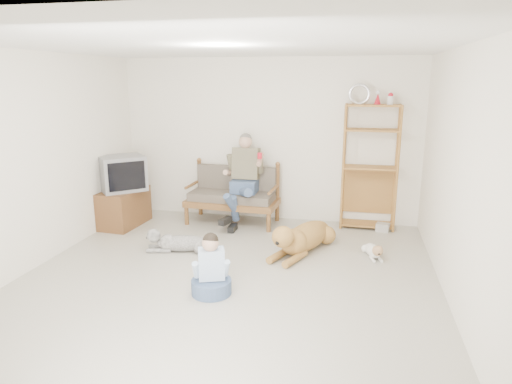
% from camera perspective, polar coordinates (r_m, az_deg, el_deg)
% --- Properties ---
extents(floor, '(5.50, 5.50, 0.00)m').
position_cam_1_polar(floor, '(5.50, -4.06, -11.44)').
color(floor, beige).
rests_on(floor, ground).
extents(ceiling, '(5.50, 5.50, 0.00)m').
position_cam_1_polar(ceiling, '(4.98, -4.62, 17.89)').
color(ceiling, white).
rests_on(ceiling, ground).
extents(wall_back, '(5.00, 0.00, 5.00)m').
position_cam_1_polar(wall_back, '(7.71, 1.51, 6.49)').
color(wall_back, white).
rests_on(wall_back, ground).
extents(wall_front, '(5.00, 0.00, 5.00)m').
position_cam_1_polar(wall_front, '(2.66, -21.55, -9.37)').
color(wall_front, white).
rests_on(wall_front, ground).
extents(wall_left, '(0.00, 5.50, 5.50)m').
position_cam_1_polar(wall_left, '(6.25, -26.92, 3.19)').
color(wall_left, white).
rests_on(wall_left, ground).
extents(wall_right, '(0.00, 5.50, 5.50)m').
position_cam_1_polar(wall_right, '(4.98, 24.45, 1.04)').
color(wall_right, white).
rests_on(wall_right, ground).
extents(loveseat, '(1.54, 0.79, 0.95)m').
position_cam_1_polar(loveseat, '(7.63, -2.86, -0.21)').
color(loveseat, brown).
rests_on(loveseat, ground).
extents(man, '(0.57, 0.81, 1.32)m').
position_cam_1_polar(man, '(7.34, -1.86, 0.86)').
color(man, '#45587F').
rests_on(man, loveseat).
extents(etagere, '(0.88, 0.38, 2.29)m').
position_cam_1_polar(etagere, '(7.44, 14.03, 3.17)').
color(etagere, '#A77D34').
rests_on(etagere, ground).
extents(book_stack, '(0.23, 0.19, 0.13)m').
position_cam_1_polar(book_stack, '(7.52, 15.57, -4.28)').
color(book_stack, beige).
rests_on(book_stack, ground).
extents(tv_stand, '(0.57, 0.93, 0.60)m').
position_cam_1_polar(tv_stand, '(7.79, -16.20, -1.87)').
color(tv_stand, brown).
rests_on(tv_stand, ground).
extents(crt_tv, '(0.86, 0.85, 0.56)m').
position_cam_1_polar(crt_tv, '(7.63, -16.35, 2.27)').
color(crt_tv, slate).
rests_on(crt_tv, tv_stand).
extents(wall_outlet, '(0.12, 0.02, 0.08)m').
position_cam_1_polar(wall_outlet, '(8.22, -7.15, -0.60)').
color(wall_outlet, white).
rests_on(wall_outlet, ground).
extents(golden_retriever, '(0.83, 1.60, 0.51)m').
position_cam_1_polar(golden_retriever, '(6.40, 5.73, -5.70)').
color(golden_retriever, '#A37138').
rests_on(golden_retriever, ground).
extents(shaggy_dog, '(1.08, 0.42, 0.32)m').
position_cam_1_polar(shaggy_dog, '(6.52, -9.87, -6.18)').
color(shaggy_dog, silver).
rests_on(shaggy_dog, ground).
extents(terrier, '(0.27, 0.58, 0.22)m').
position_cam_1_polar(terrier, '(6.41, 14.53, -7.14)').
color(terrier, white).
rests_on(terrier, ground).
extents(child, '(0.45, 0.45, 0.72)m').
position_cam_1_polar(child, '(5.20, -5.62, -9.92)').
color(child, '#45587F').
rests_on(child, ground).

